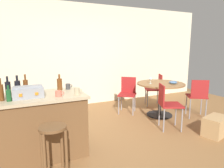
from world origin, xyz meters
TOP-DOWN VIEW (x-y plane):
  - ground_plane at (0.00, 0.00)m, footprint 8.80×8.80m
  - back_wall at (0.00, 2.32)m, footprint 8.00×0.10m
  - kitchen_island at (-1.36, -0.03)m, footprint 1.49×0.76m
  - wooden_stool at (-1.19, -0.70)m, footprint 0.32×0.32m
  - dining_table at (1.45, 0.63)m, footprint 1.07×1.07m
  - folding_chair_near at (1.06, -0.06)m, footprint 0.53×0.53m
  - folding_chair_far at (2.09, 0.14)m, footprint 0.55×0.55m
  - folding_chair_left at (1.87, 1.36)m, footprint 0.53×0.53m
  - folding_chair_right at (0.90, 1.18)m, footprint 0.56×0.56m
  - toolbox at (-1.40, -0.10)m, footprint 0.39×0.25m
  - bottle_0 at (-1.63, -0.20)m, footprint 0.06×0.06m
  - bottle_1 at (-1.71, -0.13)m, footprint 0.06×0.06m
  - bottle_2 at (-1.52, 0.16)m, footprint 0.08×0.08m
  - bottle_3 at (-1.64, 0.15)m, footprint 0.07×0.07m
  - bottle_4 at (-1.41, 0.15)m, footprint 0.07×0.07m
  - bottle_6 at (-0.92, 0.19)m, footprint 0.08×0.08m
  - cup_0 at (-0.78, 0.20)m, footprint 0.11×0.07m
  - cup_1 at (-1.01, -0.22)m, footprint 0.12×0.09m
  - cup_2 at (-0.76, -0.23)m, footprint 0.11×0.08m
  - cup_3 at (-1.27, 0.17)m, footprint 0.11×0.08m
  - wine_glass at (1.20, 0.68)m, footprint 0.07×0.07m
  - serving_bowl at (1.64, 0.44)m, footprint 0.18×0.18m
  - cardboard_box at (1.67, -0.68)m, footprint 0.57×0.44m

SIDE VIEW (x-z plane):
  - ground_plane at x=0.00m, z-range 0.00..0.00m
  - cardboard_box at x=1.67m, z-range 0.00..0.34m
  - kitchen_island at x=-1.36m, z-range 0.00..0.91m
  - wooden_stool at x=-1.19m, z-range 0.15..0.84m
  - folding_chair_left at x=1.87m, z-range 0.07..0.93m
  - folding_chair_right at x=0.90m, z-range 0.08..0.93m
  - folding_chair_near at x=1.06m, z-range 0.09..0.97m
  - folding_chair_far at x=2.09m, z-range 0.09..0.97m
  - dining_table at x=1.45m, z-range 0.21..0.97m
  - serving_bowl at x=1.64m, z-range 0.77..0.84m
  - wine_glass at x=1.20m, z-range 0.80..0.94m
  - cup_1 at x=-1.01m, z-range 0.91..0.99m
  - cup_3 at x=-1.27m, z-range 0.91..1.00m
  - cup_0 at x=-0.78m, z-range 0.91..1.00m
  - cup_2 at x=-0.76m, z-range 0.91..1.02m
  - toolbox at x=-1.40m, z-range 0.91..1.07m
  - bottle_0 at x=-1.63m, z-range 0.89..1.09m
  - bottle_6 at x=-0.92m, z-range 0.88..1.14m
  - bottle_3 at x=-1.64m, z-range 0.88..1.15m
  - bottle_2 at x=-1.52m, z-range 0.88..1.16m
  - bottle_4 at x=-1.41m, z-range 0.88..1.17m
  - bottle_1 at x=-1.71m, z-range 0.88..1.17m
  - back_wall at x=0.00m, z-range 0.00..2.70m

